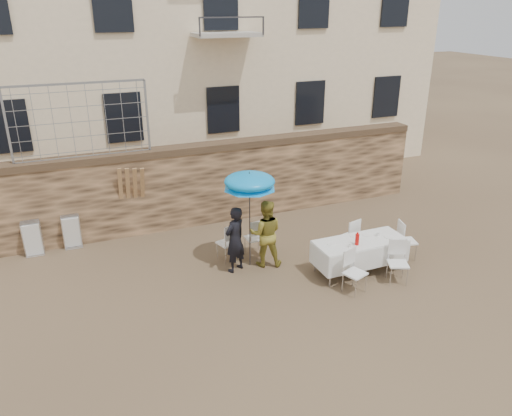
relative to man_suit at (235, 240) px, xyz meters
name	(u,v)px	position (x,y,z in m)	size (l,w,h in m)	color
ground	(279,315)	(0.18, -2.03, -0.78)	(80.00, 80.00, 0.00)	brown
stone_wall	(204,184)	(0.18, 2.97, 0.32)	(13.00, 0.50, 2.20)	brown
chain_link_fence	(80,122)	(-2.82, 2.97, 2.32)	(3.20, 0.06, 1.80)	gray
man_suit	(235,240)	(0.00, 0.00, 0.00)	(0.57, 0.38, 1.57)	black
woman_dress	(265,233)	(0.75, 0.00, 0.02)	(0.78, 0.61, 1.61)	gold
umbrella	(250,184)	(0.40, 0.10, 1.24)	(1.19, 1.19, 2.14)	#3F3F44
couple_chair_left	(227,242)	(0.00, 0.55, -0.30)	(0.48, 0.48, 0.96)	white
couple_chair_right	(255,237)	(0.70, 0.55, -0.30)	(0.48, 0.48, 0.96)	white
banquet_table	(360,242)	(2.61, -1.10, -0.05)	(2.10, 0.85, 0.78)	white
soda_bottle	(357,239)	(2.41, -1.25, 0.12)	(0.09, 0.09, 0.26)	red
table_chair_front_left	(355,272)	(2.01, -1.85, -0.30)	(0.48, 0.48, 0.96)	white
table_chair_front_right	(398,263)	(3.11, -1.85, -0.30)	(0.48, 0.48, 0.96)	white
table_chair_back	(348,237)	(2.81, -0.30, -0.30)	(0.48, 0.48, 0.96)	white
table_chair_side	(407,240)	(4.01, -1.00, -0.30)	(0.48, 0.48, 0.96)	white
chair_stack_left	(33,236)	(-4.29, 2.69, -0.32)	(0.46, 0.40, 0.92)	white
chair_stack_right	(71,230)	(-3.39, 2.69, -0.32)	(0.46, 0.32, 0.92)	white
wood_planks	(133,200)	(-1.79, 2.76, 0.22)	(0.70, 0.20, 2.00)	#A37749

